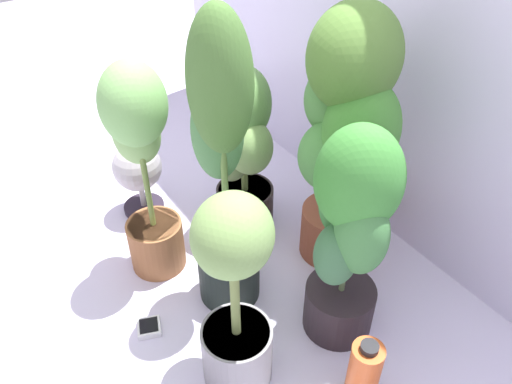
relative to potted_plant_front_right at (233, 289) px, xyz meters
name	(u,v)px	position (x,y,z in m)	size (l,w,h in m)	color
ground_plane	(209,302)	(-0.29, 0.06, -0.39)	(8.00, 8.00, 0.00)	silver
potted_plant_front_right	(233,289)	(0.00, 0.00, 0.00)	(0.35, 0.31, 0.73)	gray
potted_plant_front_left	(142,159)	(-0.59, 0.00, 0.10)	(0.32, 0.30, 0.86)	brown
potted_plant_back_center	(346,122)	(-0.24, 0.61, 0.22)	(0.47, 0.43, 1.02)	brown
potted_plant_back_right	(350,231)	(0.05, 0.39, 0.06)	(0.34, 0.33, 0.82)	#291F23
potted_plant_center	(223,164)	(-0.31, 0.16, 0.19)	(0.30, 0.25, 1.09)	black
potted_plant_back_left	(243,145)	(-0.61, 0.43, 0.00)	(0.37, 0.33, 0.72)	#2A231F
hygrometer_box	(149,327)	(-0.30, -0.17, -0.38)	(0.10, 0.10, 0.03)	white
floor_fan	(138,170)	(-0.92, 0.09, -0.18)	(0.22, 0.22, 0.34)	#261F2B
nutrient_bottle	(363,373)	(0.30, 0.26, -0.27)	(0.10, 0.10, 0.27)	#C4501E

